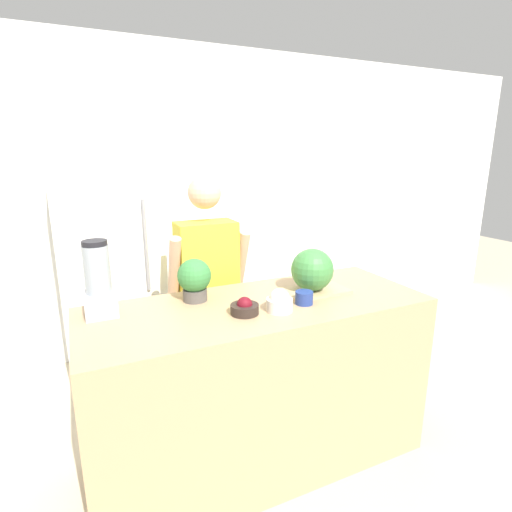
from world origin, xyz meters
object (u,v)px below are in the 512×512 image
Objects in this scene: potted_plant at (194,279)px; bowl_small_blue at (304,298)px; bowl_cream at (279,302)px; bowl_cherries at (245,308)px; person at (208,295)px; blender at (98,283)px; refrigerator at (111,263)px; watermelon at (312,270)px.

bowl_small_blue is at bearing -29.84° from potted_plant.
bowl_cream is 0.47m from potted_plant.
bowl_cherries is 1.05× the size of bowl_cream.
blender is (-0.68, -0.42, 0.31)m from person.
bowl_cream is 0.17m from bowl_small_blue.
blender is at bearing -97.42° from refrigerator.
watermelon is (0.96, -1.28, 0.17)m from refrigerator.
potted_plant is (0.47, 0.00, -0.04)m from blender.
potted_plant is at bearing 0.55° from blender.
bowl_cream is 0.36× the size of blender.
refrigerator is 1.60m from bowl_cream.
bowl_cherries is 0.34m from bowl_small_blue.
watermelon reaches higher than potted_plant.
bowl_cream reaches higher than bowl_cherries.
watermelon is 1.71× the size of bowl_cherries.
bowl_cream is at bearing -65.23° from refrigerator.
person reaches higher than bowl_small_blue.
bowl_small_blue is at bearing -1.42° from bowl_cherries.
blender is 0.48m from potted_plant.
bowl_small_blue is 0.25× the size of blender.
blender is 1.63× the size of potted_plant.
refrigerator is 0.89m from person.
bowl_cream is 0.58× the size of potted_plant.
refrigerator is 1.64m from bowl_small_blue.
blender is at bearing -148.30° from person.
watermelon reaches higher than bowl_cherries.
bowl_cherries is 0.61× the size of potted_plant.
person reaches higher than watermelon.
refrigerator reaches higher than person.
refrigerator is 7.66× the size of watermelon.
bowl_small_blue is (-0.13, -0.14, -0.10)m from watermelon.
person is at bearing -53.59° from refrigerator.
bowl_cherries is (-0.47, -0.13, -0.10)m from watermelon.
watermelon is at bearing -13.62° from potted_plant.
person is 11.34× the size of bowl_cherries.
bowl_cherries is at bearing 167.47° from bowl_cream.
refrigerator reaches higher than watermelon.
bowl_small_blue is (0.30, -0.70, 0.17)m from person.
bowl_small_blue is at bearing -134.45° from watermelon.
bowl_cherries is at bearing 178.58° from bowl_small_blue.
person reaches higher than bowl_cream.
person is at bearing 31.70° from blender.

